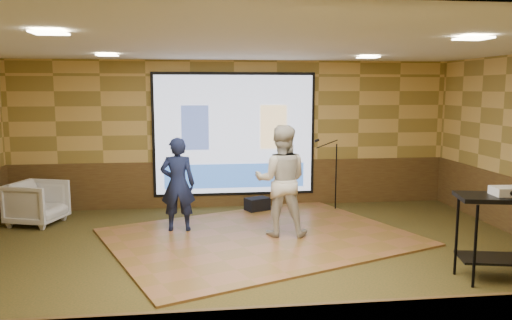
{
  "coord_description": "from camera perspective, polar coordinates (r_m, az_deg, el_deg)",
  "views": [
    {
      "loc": [
        -0.81,
        -6.69,
        2.43
      ],
      "look_at": [
        0.16,
        1.13,
        1.3
      ],
      "focal_mm": 35.0,
      "sensor_mm": 36.0,
      "label": 1
    }
  ],
  "objects": [
    {
      "name": "ground",
      "position": [
        7.16,
        -0.13,
        -11.67
      ],
      "size": [
        9.0,
        9.0,
        0.0
      ],
      "primitive_type": "plane",
      "color": "#2D3317",
      "rests_on": "ground"
    },
    {
      "name": "room_shell",
      "position": [
        6.75,
        -0.14,
        5.3
      ],
      "size": [
        9.04,
        7.04,
        3.02
      ],
      "color": "tan",
      "rests_on": "ground"
    },
    {
      "name": "wainscot_back",
      "position": [
        10.39,
        -2.45,
        -2.7
      ],
      "size": [
        9.0,
        0.04,
        0.95
      ],
      "primitive_type": "cube",
      "color": "#462B17",
      "rests_on": "ground"
    },
    {
      "name": "projector_screen",
      "position": [
        10.2,
        -2.46,
        2.78
      ],
      "size": [
        3.32,
        0.06,
        2.52
      ],
      "color": "black",
      "rests_on": "room_shell"
    },
    {
      "name": "downlight_nw",
      "position": [
        8.62,
        -16.65,
        11.41
      ],
      "size": [
        0.32,
        0.32,
        0.02
      ],
      "primitive_type": "cube",
      "color": "#F4E4B7",
      "rests_on": "room_shell"
    },
    {
      "name": "downlight_ne",
      "position": [
        9.02,
        12.71,
        11.39
      ],
      "size": [
        0.32,
        0.32,
        0.02
      ],
      "primitive_type": "cube",
      "color": "#F4E4B7",
      "rests_on": "room_shell"
    },
    {
      "name": "downlight_sw",
      "position": [
        5.4,
        -22.55,
        13.29
      ],
      "size": [
        0.32,
        0.32,
        0.02
      ],
      "primitive_type": "cube",
      "color": "#F4E4B7",
      "rests_on": "room_shell"
    },
    {
      "name": "downlight_se",
      "position": [
        6.02,
        23.58,
        12.63
      ],
      "size": [
        0.32,
        0.32,
        0.02
      ],
      "primitive_type": "cube",
      "color": "#F4E4B7",
      "rests_on": "room_shell"
    },
    {
      "name": "dance_floor",
      "position": [
        8.28,
        0.49,
        -8.79
      ],
      "size": [
        5.62,
        5.01,
        0.03
      ],
      "primitive_type": "cube",
      "rotation": [
        0.0,
        0.0,
        0.38
      ],
      "color": "brown",
      "rests_on": "ground"
    },
    {
      "name": "player_left",
      "position": [
        8.53,
        -8.93,
        -2.75
      ],
      "size": [
        0.6,
        0.41,
        1.59
      ],
      "primitive_type": "imported",
      "rotation": [
        0.0,
        0.0,
        3.1
      ],
      "color": "#151D42",
      "rests_on": "dance_floor"
    },
    {
      "name": "player_right",
      "position": [
        8.16,
        2.89,
        -2.35
      ],
      "size": [
        1.0,
        0.85,
        1.82
      ],
      "primitive_type": "imported",
      "rotation": [
        0.0,
        0.0,
        2.95
      ],
      "color": "beige",
      "rests_on": "dance_floor"
    },
    {
      "name": "av_table",
      "position": [
        7.06,
        26.07,
        -6.08
      ],
      "size": [
        1.04,
        0.55,
        1.1
      ],
      "rotation": [
        0.0,
        0.0,
        -0.22
      ],
      "color": "black",
      "rests_on": "ground"
    },
    {
      "name": "projector",
      "position": [
        7.03,
        26.63,
        -3.2
      ],
      "size": [
        0.34,
        0.28,
        0.11
      ],
      "primitive_type": "cube",
      "rotation": [
        0.0,
        0.0,
        -0.05
      ],
      "color": "silver",
      "rests_on": "av_table"
    },
    {
      "name": "mic_stand",
      "position": [
        10.11,
        8.79,
        -2.99
      ],
      "size": [
        0.57,
        0.23,
        1.46
      ],
      "rotation": [
        0.0,
        0.0,
        -0.11
      ],
      "color": "black",
      "rests_on": "ground"
    },
    {
      "name": "banquet_chair",
      "position": [
        9.83,
        -23.73,
        -4.51
      ],
      "size": [
        1.08,
        1.06,
        0.78
      ],
      "primitive_type": "imported",
      "rotation": [
        0.0,
        0.0,
        1.25
      ],
      "color": "gray",
      "rests_on": "ground"
    },
    {
      "name": "duffel_bag",
      "position": [
        9.96,
        0.14,
        -5.14
      ],
      "size": [
        0.53,
        0.46,
        0.28
      ],
      "primitive_type": "cube",
      "rotation": [
        0.0,
        0.0,
        0.43
      ],
      "color": "black",
      "rests_on": "ground"
    }
  ]
}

